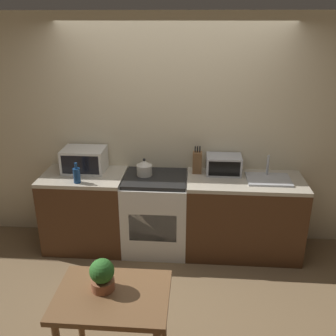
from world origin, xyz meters
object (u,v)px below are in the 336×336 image
at_px(stove_range, 156,213).
at_px(microwave, 84,160).
at_px(dining_table, 113,309).
at_px(kettle, 144,168).
at_px(toaster_oven, 224,165).
at_px(bottle, 77,175).

height_order(stove_range, microwave, microwave).
bearing_deg(microwave, dining_table, -69.19).
distance_m(kettle, toaster_oven, 0.88).
height_order(kettle, toaster_oven, toaster_oven).
bearing_deg(bottle, stove_range, 14.61).
height_order(stove_range, kettle, kettle).
bearing_deg(kettle, microwave, 173.78).
xyz_separation_m(stove_range, toaster_oven, (0.75, 0.16, 0.56)).
distance_m(bottle, toaster_oven, 1.60).
bearing_deg(dining_table, microwave, 110.81).
height_order(stove_range, bottle, bottle).
xyz_separation_m(microwave, bottle, (0.01, -0.33, -0.05)).
height_order(toaster_oven, dining_table, toaster_oven).
distance_m(stove_range, kettle, 0.55).
bearing_deg(dining_table, bottle, 114.46).
xyz_separation_m(stove_range, dining_table, (-0.11, -1.74, 0.20)).
height_order(kettle, microwave, microwave).
bearing_deg(microwave, kettle, -6.22).
distance_m(bottle, dining_table, 1.72).
bearing_deg(stove_range, kettle, 160.25).
xyz_separation_m(kettle, microwave, (-0.70, 0.08, 0.05)).
relative_size(microwave, toaster_oven, 1.22).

